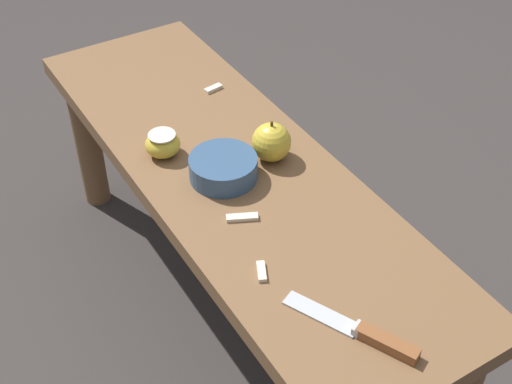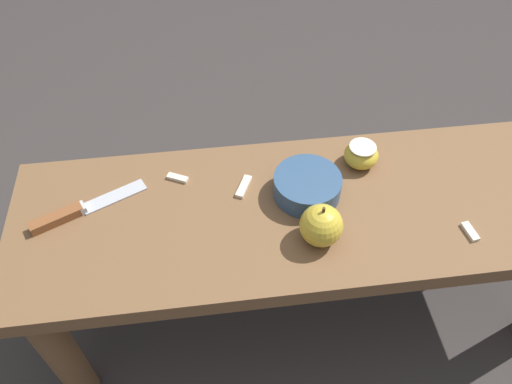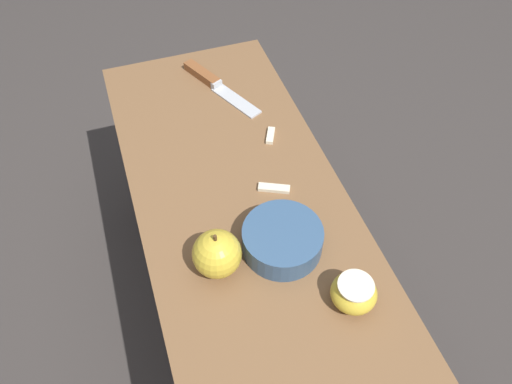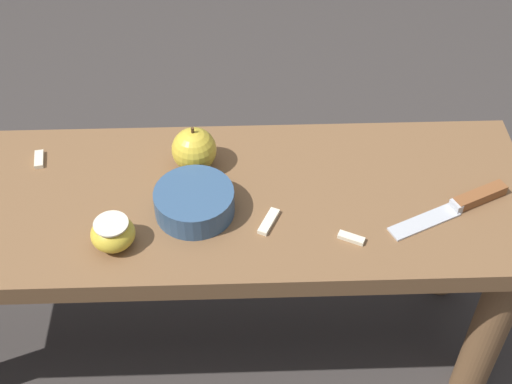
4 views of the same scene
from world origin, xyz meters
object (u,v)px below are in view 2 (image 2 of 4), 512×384
(wooden_bench, at_px, (316,230))
(apple_whole, at_px, (321,225))
(knife, at_px, (73,213))
(bowl, at_px, (307,186))
(apple_cut, at_px, (361,155))

(wooden_bench, bearing_deg, apple_whole, -102.55)
(knife, relative_size, bowl, 1.63)
(wooden_bench, distance_m, apple_whole, 0.15)
(knife, height_order, bowl, bowl)
(knife, height_order, apple_cut, apple_cut)
(wooden_bench, height_order, knife, knife)
(bowl, bearing_deg, apple_cut, 28.13)
(knife, xyz_separation_m, bowl, (0.48, -0.00, 0.02))
(wooden_bench, relative_size, knife, 5.53)
(knife, bearing_deg, wooden_bench, -29.32)
(wooden_bench, relative_size, apple_cut, 16.96)
(apple_whole, bearing_deg, apple_cut, 55.26)
(knife, distance_m, bowl, 0.48)
(bowl, bearing_deg, wooden_bench, -59.10)
(wooden_bench, bearing_deg, bowl, 120.90)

